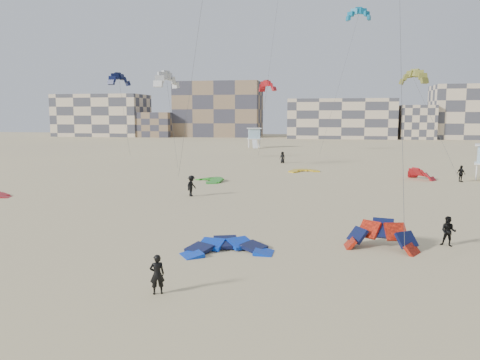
# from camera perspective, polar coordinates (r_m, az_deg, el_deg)

# --- Properties ---
(ground) EXTENTS (320.00, 320.00, 0.00)m
(ground) POSITION_cam_1_polar(r_m,az_deg,el_deg) (21.75, -7.08, -10.66)
(ground) COLOR tan
(ground) RESTS_ON ground
(kite_ground_blue) EXTENTS (5.28, 5.44, 1.78)m
(kite_ground_blue) POSITION_cam_1_polar(r_m,az_deg,el_deg) (24.07, -1.56, -8.76)
(kite_ground_blue) COLOR #002CE3
(kite_ground_blue) RESTS_ON ground
(kite_ground_orange) EXTENTS (4.30, 4.29, 3.68)m
(kite_ground_orange) POSITION_cam_1_polar(r_m,az_deg,el_deg) (25.61, 16.78, -8.08)
(kite_ground_orange) COLOR #FF2D10
(kite_ground_orange) RESTS_ON ground
(kite_ground_green) EXTENTS (5.31, 5.25, 1.21)m
(kite_ground_green) POSITION_cam_1_polar(r_m,az_deg,el_deg) (49.61, -3.74, -0.16)
(kite_ground_green) COLOR green
(kite_ground_green) RESTS_ON ground
(kite_ground_red_far) EXTENTS (4.77, 4.75, 3.50)m
(kite_ground_red_far) POSITION_cam_1_polar(r_m,az_deg,el_deg) (54.77, 21.17, 0.08)
(kite_ground_red_far) COLOR #B11517
(kite_ground_red_far) RESTS_ON ground
(kite_ground_yellow) EXTENTS (4.72, 4.82, 0.60)m
(kite_ground_yellow) POSITION_cam_1_polar(r_m,az_deg,el_deg) (58.55, 7.76, 1.01)
(kite_ground_yellow) COLOR yellow
(kite_ground_yellow) RESTS_ON ground
(kitesurfer_main) EXTENTS (0.68, 0.60, 1.58)m
(kitesurfer_main) POSITION_cam_1_polar(r_m,az_deg,el_deg) (18.73, -10.07, -11.25)
(kitesurfer_main) COLOR black
(kitesurfer_main) RESTS_ON ground
(kitesurfer_b) EXTENTS (0.95, 0.86, 1.60)m
(kitesurfer_b) POSITION_cam_1_polar(r_m,az_deg,el_deg) (27.25, 24.06, -5.74)
(kitesurfer_b) COLOR black
(kitesurfer_b) RESTS_ON ground
(kitesurfer_c) EXTENTS (0.97, 1.31, 1.81)m
(kitesurfer_c) POSITION_cam_1_polar(r_m,az_deg,el_deg) (40.40, -5.94, -0.71)
(kitesurfer_c) COLOR black
(kitesurfer_c) RESTS_ON ground
(kitesurfer_d) EXTENTS (0.90, 1.10, 1.75)m
(kitesurfer_d) POSITION_cam_1_polar(r_m,az_deg,el_deg) (54.13, 25.35, 0.70)
(kitesurfer_d) COLOR black
(kitesurfer_d) RESTS_ON ground
(kitesurfer_e) EXTENTS (0.94, 0.74, 1.69)m
(kitesurfer_e) POSITION_cam_1_polar(r_m,az_deg,el_deg) (68.86, 5.20, 2.77)
(kitesurfer_e) COLOR black
(kitesurfer_e) RESTS_ON ground
(kite_fly_grey) EXTENTS (5.14, 7.09, 11.28)m
(kite_fly_grey) POSITION_cam_1_polar(r_m,az_deg,el_deg) (58.89, -8.92, 11.81)
(kite_fly_grey) COLOR silver
(kite_fly_grey) RESTS_ON ground
(kite_fly_olive) EXTENTS (5.75, 7.18, 10.90)m
(kite_fly_olive) POSITION_cam_1_polar(r_m,az_deg,el_deg) (52.71, 20.39, 11.53)
(kite_fly_olive) COLOR olive
(kite_fly_olive) RESTS_ON ground
(kite_fly_navy) EXTENTS (4.65, 4.60, 12.26)m
(kite_fly_navy) POSITION_cam_1_polar(r_m,az_deg,el_deg) (70.67, -14.52, 11.66)
(kite_fly_navy) COLOR #0F0D41
(kite_fly_navy) RESTS_ON ground
(kite_fly_teal_b) EXTENTS (7.17, 4.01, 22.11)m
(kite_fly_teal_b) POSITION_cam_1_polar(r_m,az_deg,el_deg) (77.70, 14.26, 18.87)
(kite_fly_teal_b) COLOR #17719B
(kite_fly_teal_b) RESTS_ON ground
(kite_fly_red) EXTENTS (5.40, 9.75, 12.65)m
(kite_fly_red) POSITION_cam_1_polar(r_m,az_deg,el_deg) (87.32, 3.36, 11.25)
(kite_fly_red) COLOR #B11517
(kite_fly_red) RESTS_ON ground
(lifeguard_tower_far) EXTENTS (3.64, 6.21, 4.29)m
(lifeguard_tower_far) POSITION_cam_1_polar(r_m,az_deg,el_deg) (102.15, 1.73, 5.15)
(lifeguard_tower_far) COLOR white
(lifeguard_tower_far) RESTS_ON ground
(condo_west_a) EXTENTS (30.00, 15.00, 14.00)m
(condo_west_a) POSITION_cam_1_polar(r_m,az_deg,el_deg) (167.99, -16.47, 7.55)
(condo_west_a) COLOR beige
(condo_west_a) RESTS_ON ground
(condo_west_b) EXTENTS (28.00, 14.00, 18.00)m
(condo_west_b) POSITION_cam_1_polar(r_m,az_deg,el_deg) (157.88, -2.63, 8.58)
(condo_west_b) COLOR #81684E
(condo_west_b) RESTS_ON ground
(condo_mid) EXTENTS (32.00, 16.00, 12.00)m
(condo_mid) POSITION_cam_1_polar(r_m,az_deg,el_deg) (149.66, 12.20, 7.31)
(condo_mid) COLOR beige
(condo_mid) RESTS_ON ground
(condo_east) EXTENTS (26.00, 14.00, 16.00)m
(condo_east) POSITION_cam_1_polar(r_m,az_deg,el_deg) (157.76, 27.01, 7.39)
(condo_east) COLOR beige
(condo_east) RESTS_ON ground
(condo_fill_left) EXTENTS (12.00, 10.00, 8.00)m
(condo_fill_left) POSITION_cam_1_polar(r_m,az_deg,el_deg) (158.05, -10.25, 6.65)
(condo_fill_left) COLOR #81684E
(condo_fill_left) RESTS_ON ground
(condo_fill_right) EXTENTS (10.00, 10.00, 10.00)m
(condo_fill_right) POSITION_cam_1_polar(r_m,az_deg,el_deg) (149.83, 20.71, 6.60)
(condo_fill_right) COLOR beige
(condo_fill_right) RESTS_ON ground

